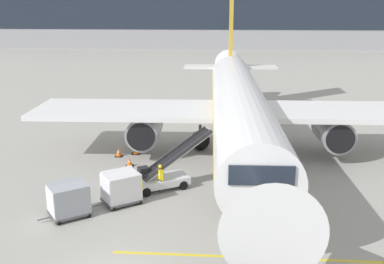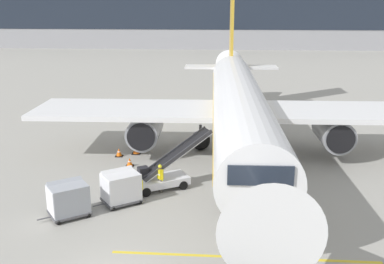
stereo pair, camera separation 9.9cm
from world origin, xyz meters
The scene contains 12 objects.
parked_airplane centered at (5.53, 16.73, 3.73)m, with size 30.17×39.81×13.59m.
belt_loader centered at (0.88, 9.77, 0.93)m, with size 5.03×3.62×3.47m.
baggage_cart_lead centered at (-1.23, 7.46, 1.00)m, with size 2.67×2.47×1.91m.
baggage_cart_second centered at (-3.63, 5.66, 1.00)m, with size 2.67×2.47×1.91m.
ground_crew_by_loader centered at (0.78, 9.13, 1.00)m, with size 0.43×0.45×1.74m.
ground_crew_by_carts centered at (-0.23, 7.45, 1.00)m, with size 0.56×0.33×1.74m.
safety_cone_engine_keepout centered at (-3.20, 15.41, 0.30)m, with size 0.54×0.54×0.62m.
safety_cone_wingtip centered at (-1.98, 13.39, 0.29)m, with size 0.53×0.53×0.61m.
safety_cone_nose_mark centered at (-2.04, 16.08, 0.35)m, with size 0.64×0.64×0.72m.
apron_guidance_line_lead_in centered at (5.34, 16.03, 0.00)m, with size 0.20×110.00×0.01m.
apron_guidance_line_stop_bar centered at (5.55, 2.23, 0.00)m, with size 12.00×0.20×0.01m.
terminal_building centered at (-2.31, 103.08, 8.24)m, with size 119.23×17.14×16.59m.
Camera 2 is at (4.54, -15.73, 10.92)m, focal length 42.30 mm.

